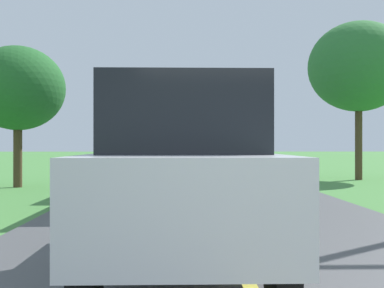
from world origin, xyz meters
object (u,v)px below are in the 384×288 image
at_px(banana_truck_near, 173,141).
at_px(following_car, 183,174).
at_px(roadside_tree_mid_right, 359,67).
at_px(roadside_tree_near_left, 18,89).

distance_m(banana_truck_near, following_car, 7.72).
xyz_separation_m(banana_truck_near, roadside_tree_mid_right, (7.24, 6.38, 2.99)).
distance_m(roadside_tree_mid_right, following_car, 16.10).
xyz_separation_m(roadside_tree_mid_right, following_car, (-7.03, -14.08, -3.38)).
bearing_deg(roadside_tree_near_left, roadside_tree_mid_right, 13.97).
height_order(banana_truck_near, roadside_tree_mid_right, roadside_tree_mid_right).
bearing_deg(roadside_tree_mid_right, following_car, -116.55).
bearing_deg(banana_truck_near, roadside_tree_mid_right, 41.39).
height_order(roadside_tree_mid_right, following_car, roadside_tree_mid_right).
relative_size(roadside_tree_mid_right, following_car, 1.52).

